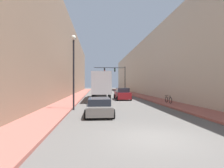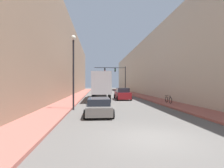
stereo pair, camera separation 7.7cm
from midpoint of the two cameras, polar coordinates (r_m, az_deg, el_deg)
ground_plane at (r=8.12m, az=13.66°, el=-16.82°), size 200.00×200.00×0.00m
sidewalk_right at (r=38.40m, az=7.82°, el=-3.39°), size 2.71×80.00×0.15m
sidewalk_left at (r=37.60m, az=-10.50°, el=-3.46°), size 2.71×80.00×0.15m
building_right at (r=39.68m, az=13.98°, el=5.11°), size 6.00×80.00×11.75m
building_left at (r=38.53m, az=-17.01°, el=7.63°), size 6.00×80.00×14.91m
semi_truck at (r=27.14m, az=-3.77°, el=-0.30°), size 2.41×13.58×3.87m
sedan_car at (r=13.42m, az=-4.17°, el=-7.39°), size 2.06×4.44×1.29m
suv_car at (r=26.42m, az=3.49°, el=-3.28°), size 2.18×4.84×1.76m
traffic_signal_gantry at (r=42.50m, az=2.00°, el=3.06°), size 7.61×0.35×6.59m
street_lamp at (r=16.28m, az=-12.36°, el=7.04°), size 0.44×0.44×6.77m
parked_bicycle at (r=21.29m, az=18.05°, el=-4.89°), size 0.44×1.82×0.86m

